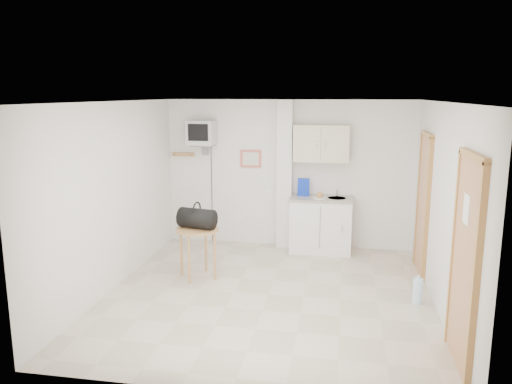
% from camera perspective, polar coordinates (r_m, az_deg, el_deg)
% --- Properties ---
extents(ground, '(4.50, 4.50, 0.00)m').
position_cam_1_polar(ground, '(6.70, 1.44, -11.63)').
color(ground, beige).
rests_on(ground, ground).
extents(room_envelope, '(4.24, 4.54, 2.55)m').
position_cam_1_polar(room_envelope, '(6.32, 3.78, 1.51)').
color(room_envelope, white).
rests_on(room_envelope, ground).
extents(kitchenette, '(1.03, 0.58, 2.10)m').
position_cam_1_polar(kitchenette, '(8.32, 7.43, -1.35)').
color(kitchenette, white).
rests_on(kitchenette, ground).
extents(crt_television, '(0.44, 0.45, 2.15)m').
position_cam_1_polar(crt_television, '(8.49, -6.22, 6.66)').
color(crt_television, slate).
rests_on(crt_television, ground).
extents(round_table, '(0.61, 0.61, 0.72)m').
position_cam_1_polar(round_table, '(7.14, -6.72, -4.97)').
color(round_table, '#AA7546').
rests_on(round_table, ground).
extents(duffel_bag, '(0.57, 0.39, 0.38)m').
position_cam_1_polar(duffel_bag, '(7.09, -6.76, -2.99)').
color(duffel_bag, black).
rests_on(duffel_bag, round_table).
extents(water_bottle, '(0.12, 0.12, 0.37)m').
position_cam_1_polar(water_bottle, '(6.70, 17.98, -10.70)').
color(water_bottle, '#B7E4F8').
rests_on(water_bottle, ground).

